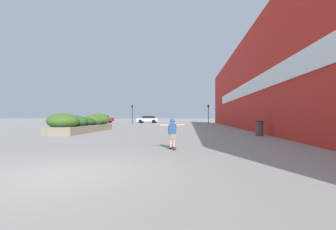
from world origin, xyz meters
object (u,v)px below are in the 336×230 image
object	(u,v)px
skateboarder	(172,130)
trash_bin	(259,128)
traffic_light_right	(208,111)
skateboard	(172,148)
car_leftmost	(267,119)
car_center_right	(148,119)
car_center_left	(102,119)
traffic_light_left	(132,111)

from	to	relation	value
skateboarder	trash_bin	xyz separation A→B (m)	(5.47, 6.87, -0.28)
skateboarder	traffic_light_right	size ratio (longest dim) A/B	0.34
skateboard	traffic_light_right	xyz separation A→B (m)	(4.05, 30.17, 2.23)
traffic_light_right	car_leftmost	bearing A→B (deg)	31.24
car_leftmost	traffic_light_right	size ratio (longest dim) A/B	1.14
skateboard	trash_bin	world-z (taller)	trash_bin
car_center_right	traffic_light_right	size ratio (longest dim) A/B	1.29
skateboard	skateboarder	distance (m)	0.71
car_leftmost	car_center_right	distance (m)	23.88
skateboard	car_center_right	world-z (taller)	car_center_right
trash_bin	car_leftmost	xyz separation A→B (m)	(10.81, 30.72, 0.32)
car_center_right	traffic_light_right	bearing A→B (deg)	-116.80
trash_bin	car_center_right	bearing A→B (deg)	114.07
car_center_right	car_center_left	bearing A→B (deg)	82.90
car_leftmost	car_center_right	world-z (taller)	car_leftmost
car_leftmost	trash_bin	bearing A→B (deg)	-19.39
skateboarder	car_center_right	xyz separation A→B (m)	(-7.55, 36.03, -0.00)
skateboard	car_leftmost	distance (m)	40.97
skateboarder	car_center_right	bearing A→B (deg)	83.66
car_center_right	skateboarder	bearing A→B (deg)	-168.16
car_leftmost	skateboarder	bearing A→B (deg)	-23.42
car_center_left	traffic_light_right	size ratio (longest dim) A/B	1.37
trash_bin	traffic_light_left	xyz separation A→B (m)	(-14.91, 23.66, 1.82)
car_center_left	traffic_light_right	distance (m)	22.90
skateboard	car_center_left	xyz separation A→B (m)	(-17.67, 37.29, 0.78)
car_leftmost	car_center_left	xyz separation A→B (m)	(-33.95, -0.30, 0.03)
skateboard	car_leftmost	size ratio (longest dim) A/B	0.20
skateboard	car_leftmost	xyz separation A→B (m)	(16.28, 37.59, 0.75)
trash_bin	traffic_light_right	bearing A→B (deg)	93.50
traffic_light_right	car_center_left	bearing A→B (deg)	161.85
trash_bin	car_leftmost	bearing A→B (deg)	70.61
traffic_light_left	car_leftmost	bearing A→B (deg)	15.34
car_center_right	traffic_light_right	world-z (taller)	traffic_light_right
trash_bin	car_leftmost	world-z (taller)	car_leftmost
skateboarder	car_center_right	world-z (taller)	car_center_right
traffic_light_right	trash_bin	bearing A→B (deg)	-86.50
car_leftmost	car_center_right	size ratio (longest dim) A/B	0.88
skateboarder	traffic_light_left	world-z (taller)	traffic_light_left
skateboard	car_center_left	distance (m)	41.27
skateboard	traffic_light_left	size ratio (longest dim) A/B	0.22
car_center_left	car_center_right	size ratio (longest dim) A/B	1.06
car_center_right	traffic_light_left	xyz separation A→B (m)	(-1.89, -5.49, 1.54)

